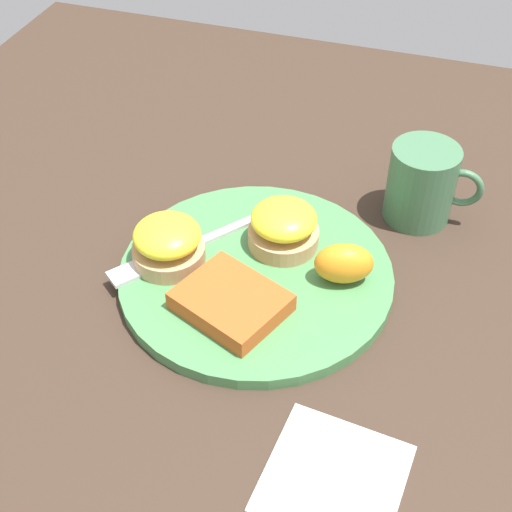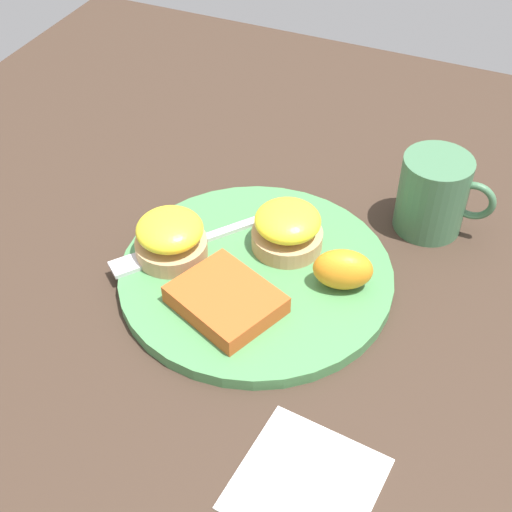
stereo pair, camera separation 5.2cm
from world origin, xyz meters
TOP-DOWN VIEW (x-y plane):
  - ground_plane at (0.00, 0.00)m, footprint 1.10×1.10m
  - plate at (0.00, 0.00)m, footprint 0.29×0.29m
  - sandwich_benedict_left at (0.02, 0.05)m, footprint 0.08×0.08m
  - sandwich_benedict_right at (-0.09, -0.01)m, footprint 0.08×0.08m
  - hashbrown_patty at (-0.01, -0.06)m, footprint 0.12×0.11m
  - orange_wedge at (0.09, 0.01)m, footprint 0.07×0.05m
  - fork at (-0.07, 0.01)m, footprint 0.15×0.19m
  - cup at (0.14, 0.16)m, footprint 0.11×0.08m
  - napkin at (0.13, -0.20)m, footprint 0.12×0.12m

SIDE VIEW (x-z plane):
  - ground_plane at x=0.00m, z-range 0.00..0.00m
  - napkin at x=0.13m, z-range 0.00..0.00m
  - plate at x=0.00m, z-range 0.00..0.01m
  - fork at x=-0.07m, z-range 0.01..0.02m
  - hashbrown_patty at x=-0.01m, z-range 0.01..0.03m
  - orange_wedge at x=0.09m, z-range 0.01..0.06m
  - sandwich_benedict_left at x=0.02m, z-range 0.01..0.06m
  - sandwich_benedict_right at x=-0.09m, z-range 0.01..0.06m
  - cup at x=0.14m, z-range 0.00..0.09m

